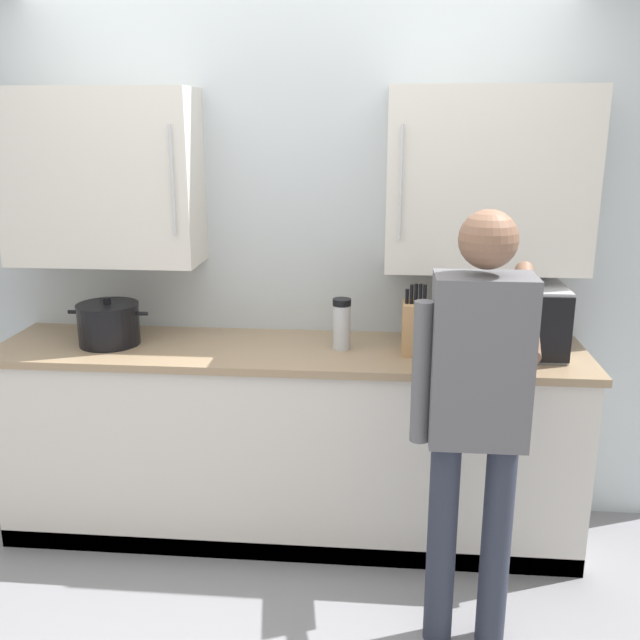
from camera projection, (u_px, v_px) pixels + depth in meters
The scene contains 7 objects.
back_wall_tiled at pixel (295, 222), 3.38m from camera, with size 3.80×0.44×2.78m.
counter_unit at pixel (290, 441), 3.38m from camera, with size 2.71×0.61×0.94m.
microwave_oven at pixel (502, 318), 3.16m from camera, with size 0.49×0.70×0.31m.
thermos_flask at pixel (342, 324), 3.21m from camera, with size 0.08×0.08×0.23m.
stock_pot at pixel (109, 324), 3.29m from camera, with size 0.38×0.28×0.22m.
knife_block at pixel (415, 327), 3.15m from camera, with size 0.11×0.15×0.32m.
person_figure at pixel (477, 400), 2.50m from camera, with size 0.48×0.55×1.67m.
Camera 1 is at (0.42, -2.21, 1.94)m, focal length 39.81 mm.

